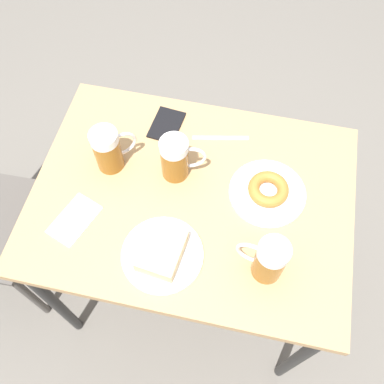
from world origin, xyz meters
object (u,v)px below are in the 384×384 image
(plate_with_donut, at_px, (268,191))
(napkin_folded, at_px, (75,220))
(passport_near_edge, at_px, (167,125))
(fork, at_px, (220,138))
(beer_mug_center, at_px, (176,158))
(beer_mug_left, at_px, (269,260))
(beer_mug_right, at_px, (108,149))
(plate_with_cake, at_px, (162,253))

(plate_with_donut, relative_size, napkin_folded, 1.33)
(napkin_folded, relative_size, passport_near_edge, 1.23)
(plate_with_donut, xyz_separation_m, passport_near_edge, (0.18, 0.34, -0.01))
(napkin_folded, height_order, fork, same)
(napkin_folded, bearing_deg, plate_with_donut, -68.87)
(plate_with_donut, distance_m, beer_mug_center, 0.28)
(plate_with_donut, distance_m, fork, 0.23)
(napkin_folded, height_order, passport_near_edge, passport_near_edge)
(plate_with_donut, xyz_separation_m, napkin_folded, (-0.20, 0.51, -0.01))
(beer_mug_left, relative_size, fork, 0.85)
(plate_with_donut, distance_m, beer_mug_left, 0.24)
(beer_mug_center, bearing_deg, beer_mug_right, 93.33)
(plate_with_cake, distance_m, napkin_folded, 0.27)
(plate_with_cake, relative_size, plate_with_donut, 0.99)
(plate_with_donut, height_order, passport_near_edge, plate_with_donut)
(fork, bearing_deg, napkin_folded, 136.40)
(plate_with_cake, height_order, beer_mug_center, beer_mug_center)
(plate_with_donut, relative_size, beer_mug_left, 1.50)
(plate_with_cake, xyz_separation_m, beer_mug_left, (0.02, -0.27, 0.05))
(beer_mug_center, height_order, beer_mug_right, same)
(napkin_folded, bearing_deg, beer_mug_right, -12.95)
(plate_with_donut, xyz_separation_m, beer_mug_center, (0.02, 0.27, 0.06))
(plate_with_cake, distance_m, beer_mug_center, 0.27)
(beer_mug_center, relative_size, beer_mug_right, 1.00)
(beer_mug_center, relative_size, fork, 0.85)
(beer_mug_center, xyz_separation_m, fork, (0.15, -0.10, -0.07))
(plate_with_donut, height_order, beer_mug_right, beer_mug_right)
(plate_with_donut, xyz_separation_m, fork, (0.16, 0.17, -0.01))
(beer_mug_left, bearing_deg, beer_mug_right, 64.58)
(beer_mug_right, bearing_deg, napkin_folded, 167.05)
(passport_near_edge, bearing_deg, plate_with_donut, -117.45)
(beer_mug_center, distance_m, fork, 0.20)
(beer_mug_right, relative_size, fork, 0.85)
(beer_mug_left, relative_size, passport_near_edge, 1.09)
(beer_mug_left, distance_m, napkin_folded, 0.54)
(plate_with_cake, distance_m, fork, 0.42)
(plate_with_cake, height_order, beer_mug_right, beer_mug_right)
(beer_mug_center, distance_m, napkin_folded, 0.33)
(plate_with_donut, distance_m, beer_mug_right, 0.47)
(napkin_folded, bearing_deg, beer_mug_center, -48.48)
(beer_mug_left, height_order, passport_near_edge, beer_mug_left)
(napkin_folded, bearing_deg, beer_mug_left, -93.20)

